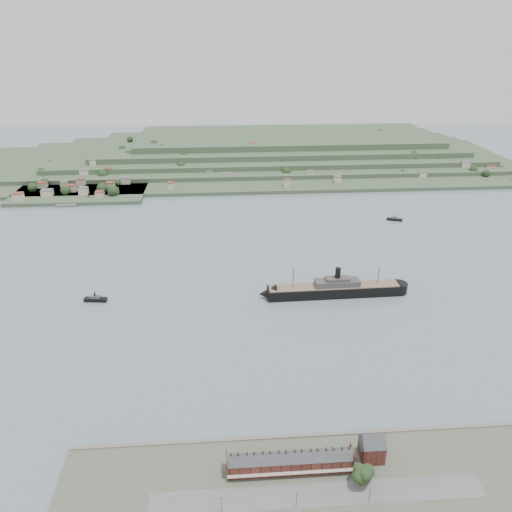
{
  "coord_description": "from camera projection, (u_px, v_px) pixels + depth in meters",
  "views": [
    {
      "loc": [
        -36.48,
        -325.94,
        179.21
      ],
      "look_at": [
        -10.26,
        30.0,
        14.12
      ],
      "focal_mm": 35.0,
      "sensor_mm": 36.0,
      "label": 1
    }
  ],
  "objects": [
    {
      "name": "gabled_building",
      "position": [
        372.0,
        447.0,
        222.65
      ],
      "size": [
        10.4,
        10.18,
        14.09
      ],
      "color": "#441D18",
      "rests_on": "ground"
    },
    {
      "name": "near_shore",
      "position": [
        320.0,
        507.0,
        203.24
      ],
      "size": [
        220.0,
        80.0,
        2.6
      ],
      "color": "#4C5142",
      "rests_on": "ground"
    },
    {
      "name": "ferry_west",
      "position": [
        89.0,
        198.0,
        563.24
      ],
      "size": [
        20.7,
        9.08,
        7.51
      ],
      "color": "black",
      "rests_on": "ground"
    },
    {
      "name": "steamship",
      "position": [
        330.0,
        290.0,
        362.51
      ],
      "size": [
        110.14,
        15.15,
        26.43
      ],
      "color": "black",
      "rests_on": "ground"
    },
    {
      "name": "far_peninsula",
      "position": [
        264.0,
        152.0,
        725.39
      ],
      "size": [
        760.0,
        309.0,
        30.0
      ],
      "color": "#324830",
      "rests_on": "ground"
    },
    {
      "name": "terrace_row",
      "position": [
        290.0,
        461.0,
        217.08
      ],
      "size": [
        55.6,
        9.8,
        11.07
      ],
      "color": "#441D18",
      "rests_on": "ground"
    },
    {
      "name": "tugboat",
      "position": [
        96.0,
        299.0,
        356.16
      ],
      "size": [
        16.49,
        6.14,
        7.25
      ],
      "color": "black",
      "rests_on": "ground"
    },
    {
      "name": "fig_tree",
      "position": [
        363.0,
        474.0,
        208.34
      ],
      "size": [
        10.01,
        8.67,
        11.17
      ],
      "color": "#493421",
      "rests_on": "ground"
    },
    {
      "name": "ferry_east",
      "position": [
        395.0,
        219.0,
        504.38
      ],
      "size": [
        16.09,
        9.52,
        5.84
      ],
      "color": "black",
      "rests_on": "ground"
    },
    {
      "name": "ground",
      "position": [
        273.0,
        289.0,
        372.7
      ],
      "size": [
        1400.0,
        1400.0,
        0.0
      ],
      "primitive_type": "plane",
      "color": "slate",
      "rests_on": "ground"
    }
  ]
}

